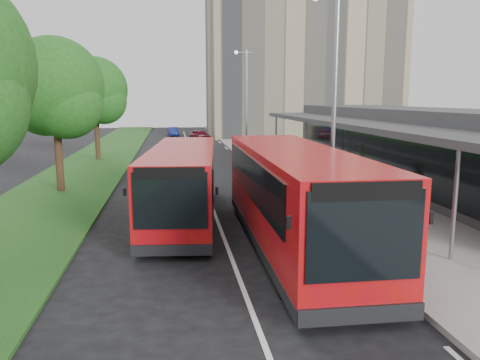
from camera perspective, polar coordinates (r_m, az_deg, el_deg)
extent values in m
plane|color=black|center=(15.10, -1.83, -7.48)|extent=(120.00, 120.00, 0.00)
cube|color=gray|center=(35.43, 4.17, 2.72)|extent=(5.00, 80.00, 0.15)
cube|color=#1A4716|center=(35.03, -17.10, 2.18)|extent=(5.00, 80.00, 0.10)
cube|color=silver|center=(29.71, -5.11, 1.17)|extent=(0.12, 70.00, 0.01)
cube|color=silver|center=(14.01, 12.85, -9.11)|extent=(0.12, 2.00, 0.01)
cube|color=silver|center=(19.50, 6.52, -3.51)|extent=(0.12, 2.00, 0.01)
cube|color=silver|center=(25.22, 3.05, -0.38)|extent=(0.12, 2.00, 0.01)
cube|color=silver|center=(31.04, 0.88, 1.59)|extent=(0.12, 2.00, 0.01)
cube|color=silver|center=(36.93, -0.61, 2.93)|extent=(0.12, 2.00, 0.01)
cube|color=silver|center=(42.84, -1.68, 3.90)|extent=(0.12, 2.00, 0.01)
cube|color=silver|center=(48.78, -2.50, 4.63)|extent=(0.12, 2.00, 0.01)
cube|color=silver|center=(54.73, -3.14, 5.20)|extent=(0.12, 2.00, 0.01)
cube|color=silver|center=(60.69, -3.66, 5.66)|extent=(0.12, 2.00, 0.01)
cube|color=tan|center=(58.61, 7.39, 14.25)|extent=(22.00, 12.00, 18.00)
cube|color=#303033|center=(25.76, 21.09, 3.67)|extent=(5.00, 26.00, 4.00)
cube|color=black|center=(24.67, 15.92, 2.77)|extent=(0.06, 24.00, 2.20)
cube|color=#303033|center=(24.03, 13.31, 6.77)|extent=(2.80, 26.00, 0.25)
cylinder|color=gray|center=(13.88, 24.70, -2.91)|extent=(0.12, 0.12, 3.30)
cylinder|color=gray|center=(34.28, 4.40, 5.12)|extent=(0.12, 0.12, 3.30)
cylinder|color=#372416|center=(24.09, -21.21, 2.80)|extent=(0.36, 0.36, 3.61)
sphere|color=#184913|center=(23.94, -21.71, 10.61)|extent=(4.59, 4.59, 4.59)
sphere|color=#184913|center=(23.42, -20.36, 8.71)|extent=(3.28, 3.28, 3.28)
sphere|color=#184913|center=(24.54, -22.50, 9.18)|extent=(3.61, 3.61, 3.61)
cylinder|color=#372416|center=(35.83, -17.01, 5.20)|extent=(0.36, 0.36, 3.65)
sphere|color=#184913|center=(35.73, -17.28, 10.51)|extent=(4.65, 4.65, 4.65)
sphere|color=#184913|center=(35.25, -16.34, 9.22)|extent=(3.32, 3.32, 3.32)
sphere|color=#184913|center=(36.30, -17.90, 9.55)|extent=(3.65, 3.65, 3.65)
cylinder|color=gray|center=(17.33, 11.41, 8.53)|extent=(0.16, 0.16, 8.00)
cylinder|color=gray|center=(36.78, 0.79, 9.37)|extent=(0.16, 0.16, 8.00)
cylinder|color=gray|center=(36.91, 0.49, 15.28)|extent=(1.40, 0.10, 0.10)
sphere|color=silver|center=(36.82, -0.47, 15.29)|extent=(0.28, 0.28, 0.28)
cube|color=#AA1309|center=(14.10, 6.65, -1.68)|extent=(2.65, 10.66, 2.68)
cube|color=black|center=(14.42, 6.54, -6.79)|extent=(2.67, 10.68, 0.30)
cube|color=black|center=(9.11, 15.01, -6.64)|extent=(2.28, 0.08, 1.77)
cube|color=black|center=(19.17, 2.75, 2.76)|extent=(2.23, 0.07, 1.32)
cube|color=black|center=(14.04, 1.29, 0.34)|extent=(0.15, 9.11, 1.22)
cube|color=black|center=(14.66, 11.27, 0.55)|extent=(0.15, 9.11, 1.22)
cube|color=black|center=(9.66, 14.60, -15.63)|extent=(2.53, 0.11, 0.35)
cube|color=black|center=(8.90, 15.28, -1.33)|extent=(2.13, 0.06, 0.35)
cube|color=black|center=(8.81, 5.94, -5.20)|extent=(0.08, 0.08, 0.25)
cube|color=black|center=(9.85, 22.23, -4.27)|extent=(0.08, 0.08, 0.25)
cylinder|color=black|center=(10.99, 5.53, -11.81)|extent=(0.31, 0.91, 0.91)
cylinder|color=black|center=(11.64, 15.97, -10.90)|extent=(0.31, 0.91, 0.91)
cylinder|color=black|center=(17.46, 0.39, -3.51)|extent=(0.31, 0.91, 0.91)
cylinder|color=black|center=(17.88, 7.16, -3.27)|extent=(0.31, 0.91, 0.91)
cube|color=#AA1309|center=(17.59, -6.97, 0.03)|extent=(3.15, 9.66, 2.39)
cube|color=black|center=(17.82, -6.89, -3.68)|extent=(3.17, 9.68, 0.27)
cube|color=black|center=(12.88, -8.48, -2.53)|extent=(2.03, 0.24, 1.58)
cube|color=black|center=(22.24, -6.13, 3.12)|extent=(1.98, 0.24, 1.17)
cube|color=black|center=(17.91, -10.61, 1.50)|extent=(0.82, 8.10, 1.08)
cube|color=black|center=(17.74, -3.23, 1.58)|extent=(0.82, 8.10, 1.08)
cube|color=black|center=(13.24, -8.33, -8.47)|extent=(2.26, 0.29, 0.32)
cube|color=black|center=(12.73, -8.58, 0.84)|extent=(1.89, 0.22, 0.32)
cube|color=black|center=(13.21, -13.89, -1.40)|extent=(0.09, 0.09, 0.23)
cube|color=black|center=(12.97, -2.85, -1.33)|extent=(0.09, 0.09, 0.23)
cylinder|color=black|center=(14.96, -11.36, -6.22)|extent=(0.35, 0.84, 0.81)
cylinder|color=black|center=(14.80, -4.03, -6.22)|extent=(0.35, 0.84, 0.81)
cylinder|color=black|center=(20.88, -8.92, -1.54)|extent=(0.35, 0.84, 0.81)
cylinder|color=black|center=(20.77, -3.70, -1.50)|extent=(0.35, 0.84, 0.81)
cylinder|color=#372616|center=(24.92, 7.43, 0.80)|extent=(0.62, 0.62, 0.89)
cylinder|color=yellow|center=(32.75, 3.25, 3.28)|extent=(0.24, 0.24, 1.15)
imported|color=#5E0D1D|center=(51.24, -4.88, 5.48)|extent=(2.50, 3.55, 1.12)
imported|color=navy|center=(57.63, -8.16, 5.87)|extent=(1.45, 3.29, 1.05)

